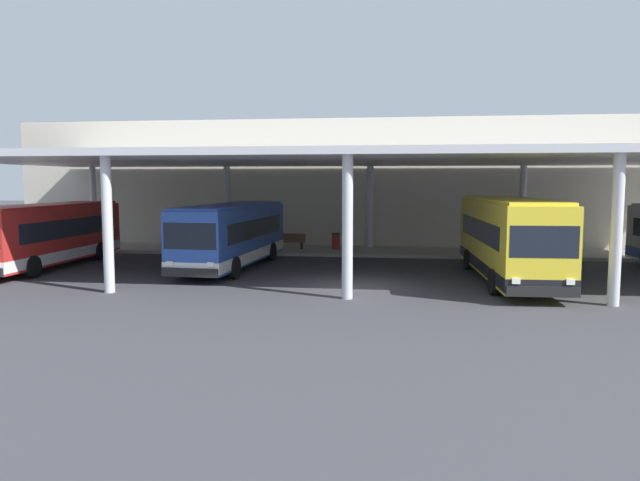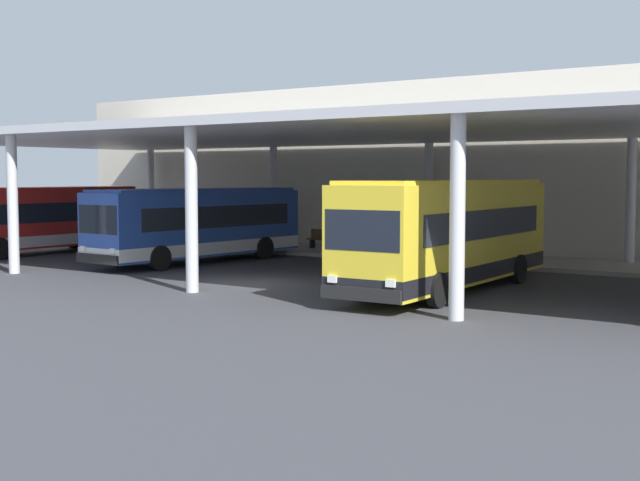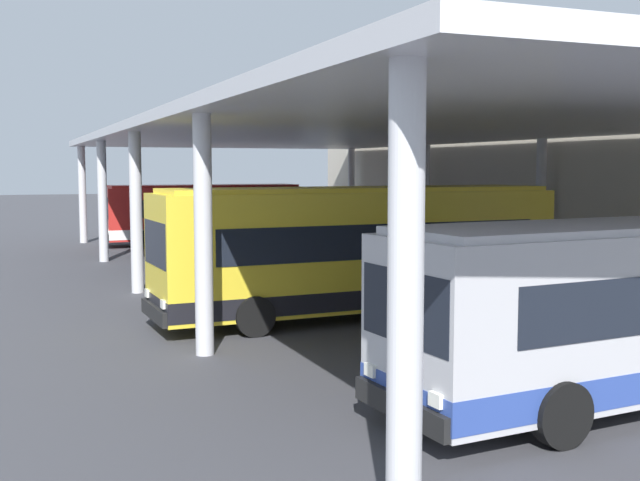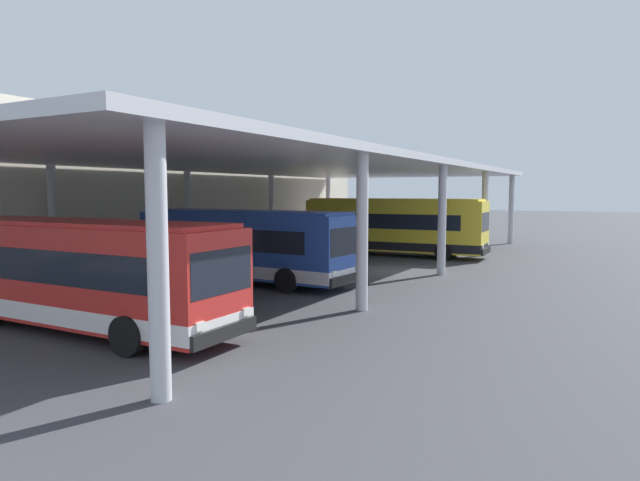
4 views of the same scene
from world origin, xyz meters
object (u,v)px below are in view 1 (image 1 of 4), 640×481
object	(u,v)px
bus_nearest_bay	(48,234)
bus_middle_bay	(508,238)
bench_waiting	(291,241)
bus_second_bay	(232,235)
trash_bin	(336,241)

from	to	relation	value
bus_nearest_bay	bus_middle_bay	bearing A→B (deg)	-2.72
bus_nearest_bay	bus_middle_bay	xyz separation A→B (m)	(22.12, -1.05, 0.19)
bus_nearest_bay	bench_waiting	bearing A→B (deg)	37.44
bench_waiting	bus_nearest_bay	bearing A→B (deg)	-142.56
bus_second_bay	bus_nearest_bay	bearing A→B (deg)	-173.59
bus_second_bay	trash_bin	distance (m)	8.61
bus_middle_bay	trash_bin	size ratio (longest dim) A/B	11.65
trash_bin	bus_second_bay	bearing A→B (deg)	-120.91
bus_nearest_bay	bench_waiting	xyz separation A→B (m)	(10.81, 8.27, -0.99)
bus_second_bay	trash_bin	xyz separation A→B (m)	(4.39, 7.34, -0.98)
bus_second_bay	bench_waiting	size ratio (longest dim) A/B	5.92
bus_second_bay	bus_middle_bay	bearing A→B (deg)	-9.17
trash_bin	bus_middle_bay	bearing A→B (deg)	-47.87
bus_nearest_bay	bus_second_bay	distance (m)	9.26
bus_second_bay	bench_waiting	xyz separation A→B (m)	(1.60, 7.24, -0.99)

